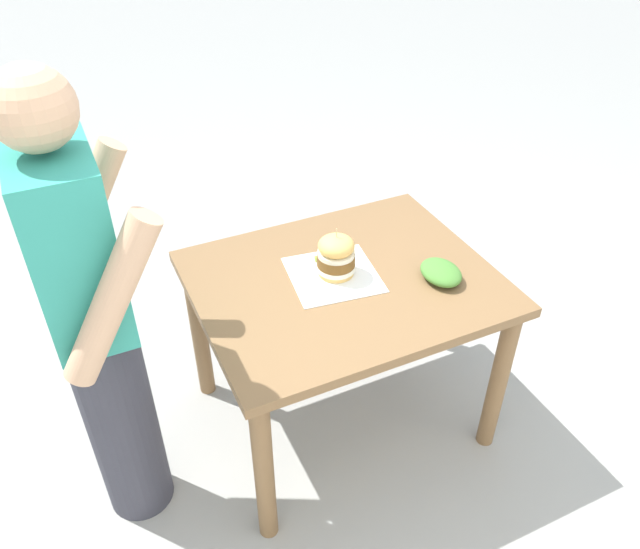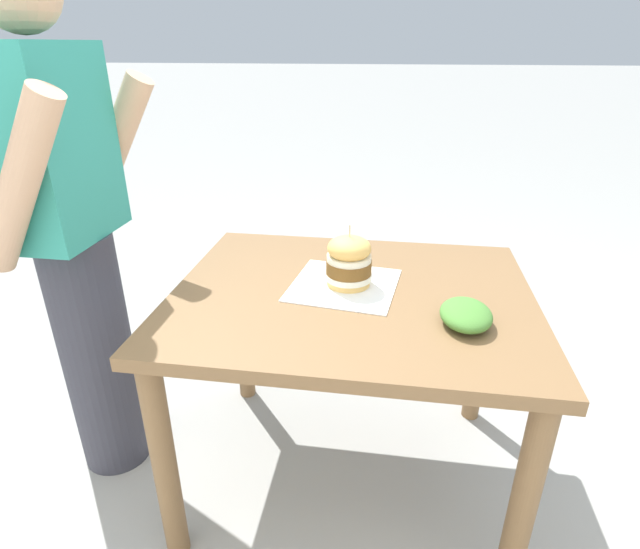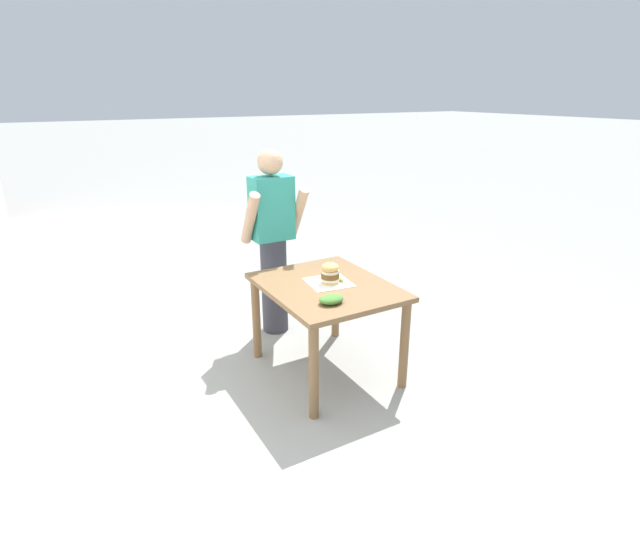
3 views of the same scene
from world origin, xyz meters
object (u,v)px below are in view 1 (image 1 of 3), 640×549
at_px(sandwich, 336,255).
at_px(diner_across_table, 96,324).
at_px(patio_table, 344,303).
at_px(side_salad, 441,272).
at_px(pickle_spear, 326,257).

distance_m(sandwich, diner_across_table, 0.87).
relative_size(patio_table, side_salad, 6.14).
height_order(patio_table, pickle_spear, pickle_spear).
bearing_deg(diner_across_table, patio_table, -87.59).
bearing_deg(pickle_spear, sandwich, 177.74).
bearing_deg(side_salad, diner_across_table, 84.51).
height_order(patio_table, diner_across_table, diner_across_table).
xyz_separation_m(pickle_spear, side_salad, (-0.28, -0.34, 0.01)).
distance_m(sandwich, side_salad, 0.39).
relative_size(side_salad, diner_across_table, 0.11).
bearing_deg(patio_table, pickle_spear, 5.04).
relative_size(patio_table, sandwich, 5.62).
height_order(sandwich, pickle_spear, sandwich).
relative_size(sandwich, diner_across_table, 0.12).
height_order(sandwich, diner_across_table, diner_across_table).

